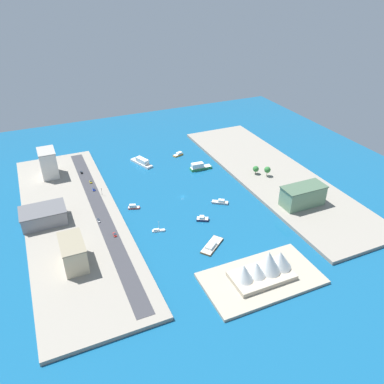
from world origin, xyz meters
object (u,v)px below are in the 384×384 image
object	(u,v)px
yacht_sleek_gray	(220,202)
patrol_launch_navy	(203,219)
water_taxi_orange	(178,154)
terminal_long_green	(303,196)
opera_landmark	(265,267)
taxi_yellow_cab	(91,182)
tugboat_red	(133,207)
warehouse_low_gray	(44,216)
pickup_red	(115,235)
ferry_white_commuter	(142,162)
sailboat_small_white	(158,230)
sedan_silver	(98,220)
suv_black	(81,172)
ferry_green_doubledeck	(199,167)
barge_flat_brown	(212,245)
office_block_beige	(73,253)
hotel_broad_white	(48,163)
hatchback_blue	(94,189)
traffic_light_waterfront	(102,191)

from	to	relation	value
yacht_sleek_gray	patrol_launch_navy	size ratio (longest dim) A/B	1.28
yacht_sleek_gray	water_taxi_orange	size ratio (longest dim) A/B	1.15
terminal_long_green	opera_landmark	world-z (taller)	opera_landmark
taxi_yellow_cab	tugboat_red	bearing A→B (deg)	114.64
warehouse_low_gray	patrol_launch_navy	bearing A→B (deg)	159.06
pickup_red	taxi_yellow_cab	bearing A→B (deg)	-89.80
ferry_white_commuter	tugboat_red	bearing A→B (deg)	67.70
tugboat_red	warehouse_low_gray	distance (m)	67.83
sailboat_small_white	warehouse_low_gray	world-z (taller)	warehouse_low_gray
water_taxi_orange	pickup_red	world-z (taller)	pickup_red
sailboat_small_white	warehouse_low_gray	size ratio (longest dim) A/B	0.31
ferry_white_commuter	terminal_long_green	distance (m)	158.37
sedan_silver	suv_black	xyz separation A→B (m)	(-2.28, -84.02, 0.03)
water_taxi_orange	sailboat_small_white	world-z (taller)	sailboat_small_white
ferry_green_doubledeck	pickup_red	world-z (taller)	ferry_green_doubledeck
opera_landmark	sailboat_small_white	bearing A→B (deg)	-59.73
terminal_long_green	suv_black	distance (m)	198.44
sedan_silver	taxi_yellow_cab	bearing A→B (deg)	-95.92
barge_flat_brown	suv_black	world-z (taller)	suv_black
sailboat_small_white	taxi_yellow_cab	distance (m)	94.52
ferry_white_commuter	tugboat_red	world-z (taller)	ferry_white_commuter
opera_landmark	ferry_green_doubledeck	bearing A→B (deg)	-99.92
water_taxi_orange	office_block_beige	bearing A→B (deg)	46.25
sailboat_small_white	suv_black	size ratio (longest dim) A/B	2.33
hotel_broad_white	suv_black	xyz separation A→B (m)	(-26.64, 7.18, -11.59)
ferry_green_doubledeck	tugboat_red	size ratio (longest dim) A/B	2.23
sailboat_small_white	sedan_silver	size ratio (longest dim) A/B	1.98
tugboat_red	warehouse_low_gray	world-z (taller)	warehouse_low_gray
ferry_white_commuter	hatchback_blue	size ratio (longest dim) A/B	6.06
yacht_sleek_gray	patrol_launch_navy	bearing A→B (deg)	34.48
water_taxi_orange	sailboat_small_white	xyz separation A→B (m)	(63.11, 115.38, -0.43)
barge_flat_brown	water_taxi_orange	size ratio (longest dim) A/B	1.85
barge_flat_brown	hatchback_blue	bearing A→B (deg)	-60.83
opera_landmark	hotel_broad_white	bearing A→B (deg)	-61.21
barge_flat_brown	office_block_beige	world-z (taller)	office_block_beige
opera_landmark	tugboat_red	bearing A→B (deg)	-65.41
barge_flat_brown	ferry_green_doubledeck	bearing A→B (deg)	-110.73
ferry_green_doubledeck	pickup_red	bearing A→B (deg)	36.20
office_block_beige	patrol_launch_navy	bearing A→B (deg)	-171.41
sailboat_small_white	suv_black	bearing A→B (deg)	-72.14
warehouse_low_gray	sedan_silver	size ratio (longest dim) A/B	6.35
sailboat_small_white	pickup_red	bearing A→B (deg)	-7.83
barge_flat_brown	traffic_light_waterfront	world-z (taller)	traffic_light_waterfront
patrol_launch_navy	suv_black	xyz separation A→B (m)	(71.71, -111.19, 2.28)
terminal_long_green	traffic_light_waterfront	distance (m)	164.46
tugboat_red	traffic_light_waterfront	xyz separation A→B (m)	(19.24, -26.55, 5.59)
pickup_red	sedan_silver	size ratio (longest dim) A/B	0.96
opera_landmark	office_block_beige	bearing A→B (deg)	-29.24
hotel_broad_white	opera_landmark	world-z (taller)	hotel_broad_white
patrol_launch_navy	opera_landmark	distance (m)	74.42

